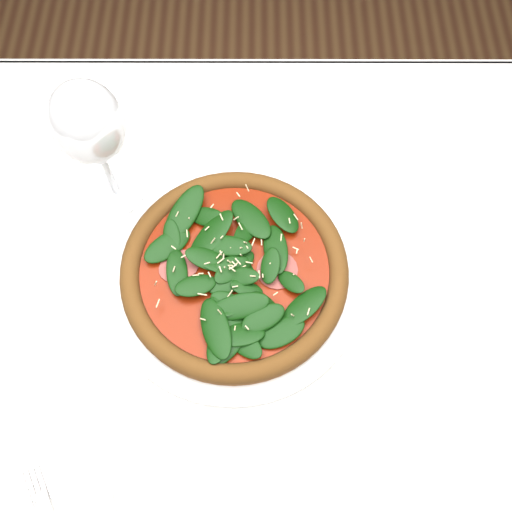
{
  "coord_description": "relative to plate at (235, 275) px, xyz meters",
  "views": [
    {
      "loc": [
        0.04,
        -0.26,
        1.44
      ],
      "look_at": [
        0.04,
        0.05,
        0.77
      ],
      "focal_mm": 40.0,
      "sensor_mm": 36.0,
      "label": 1
    }
  ],
  "objects": [
    {
      "name": "ground",
      "position": [
        -0.01,
        -0.03,
        -0.76
      ],
      "size": [
        6.0,
        6.0,
        0.0
      ],
      "primitive_type": "plane",
      "color": "brown",
      "rests_on": "ground"
    },
    {
      "name": "dining_table",
      "position": [
        -0.01,
        -0.03,
        -0.11
      ],
      "size": [
        1.21,
        0.81,
        0.75
      ],
      "color": "silver",
      "rests_on": "ground"
    },
    {
      "name": "plate",
      "position": [
        0.0,
        0.0,
        0.0
      ],
      "size": [
        0.34,
        0.34,
        0.01
      ],
      "color": "silver",
      "rests_on": "dining_table"
    },
    {
      "name": "pizza",
      "position": [
        -0.0,
        0.0,
        0.02
      ],
      "size": [
        0.3,
        0.3,
        0.04
      ],
      "rotation": [
        0.0,
        0.0,
        0.01
      ],
      "color": "brown",
      "rests_on": "plate"
    },
    {
      "name": "wine_glass",
      "position": [
        -0.17,
        0.13,
        0.14
      ],
      "size": [
        0.09,
        0.09,
        0.21
      ],
      "color": "white",
      "rests_on": "dining_table"
    }
  ]
}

